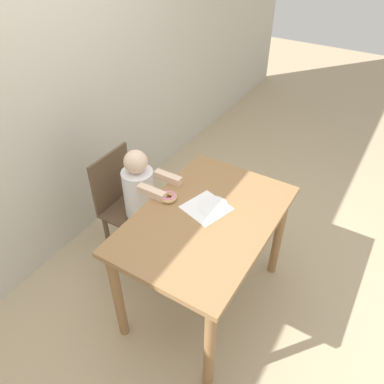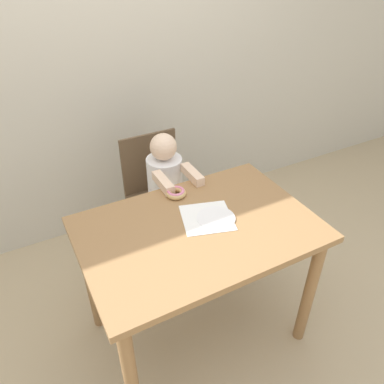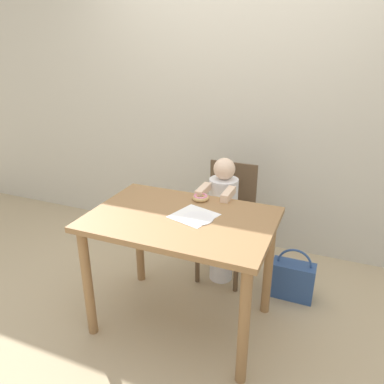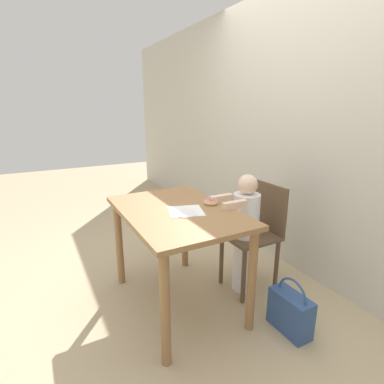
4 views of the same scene
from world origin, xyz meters
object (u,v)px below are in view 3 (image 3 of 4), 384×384
(chair, at_px, (227,219))
(donut, at_px, (201,197))
(handbag, at_px, (293,279))
(child_figure, at_px, (222,220))

(chair, height_order, donut, chair)
(donut, xyz_separation_m, handbag, (0.61, 0.26, -0.64))
(child_figure, distance_m, donut, 0.41)
(child_figure, distance_m, handbag, 0.66)
(chair, relative_size, donut, 8.27)
(child_figure, xyz_separation_m, handbag, (0.55, -0.02, -0.36))
(chair, height_order, handbag, chair)
(donut, height_order, handbag, donut)
(chair, xyz_separation_m, handbag, (0.55, -0.13, -0.32))
(handbag, bearing_deg, donut, -156.76)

